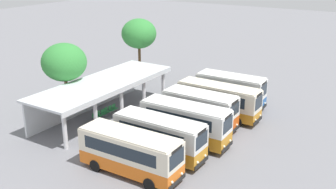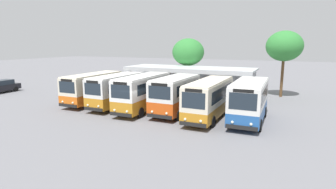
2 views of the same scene
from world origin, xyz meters
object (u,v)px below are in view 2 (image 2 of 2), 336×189
(city_bus_fourth_amber, at_px, (176,94))
(waiting_chair_end_by_column, at_px, (175,90))
(city_bus_nearest_orange, at_px, (94,87))
(waiting_chair_middle_seat, at_px, (183,91))
(city_bus_second_in_row, at_px, (117,89))
(city_bus_far_end_green, at_px, (249,100))
(waiting_chair_fourth_seat, at_px, (187,91))
(waiting_chair_fifth_seat, at_px, (191,91))
(parked_car_flank, at_px, (2,86))
(waiting_chair_far_end_seat, at_px, (195,92))
(city_bus_middle_cream, at_px, (143,92))
(waiting_chair_second_from_end, at_px, (179,90))
(city_bus_fifth_blue, at_px, (209,98))

(city_bus_fourth_amber, xyz_separation_m, waiting_chair_end_by_column, (-3.94, 8.84, -1.30))
(city_bus_nearest_orange, bearing_deg, waiting_chair_middle_seat, 51.30)
(city_bus_nearest_orange, bearing_deg, city_bus_second_in_row, -5.96)
(city_bus_far_end_green, height_order, waiting_chair_end_by_column, city_bus_far_end_green)
(waiting_chair_fourth_seat, height_order, waiting_chair_fifth_seat, same)
(parked_car_flank, relative_size, waiting_chair_fifth_seat, 5.16)
(waiting_chair_middle_seat, height_order, waiting_chair_fifth_seat, same)
(waiting_chair_end_by_column, bearing_deg, waiting_chair_far_end_seat, -1.16)
(city_bus_middle_cream, relative_size, city_bus_far_end_green, 1.08)
(city_bus_middle_cream, relative_size, waiting_chair_second_from_end, 8.80)
(city_bus_nearest_orange, relative_size, waiting_chair_fifth_seat, 8.91)
(city_bus_nearest_orange, relative_size, city_bus_far_end_green, 1.10)
(city_bus_middle_cream, distance_m, waiting_chair_middle_seat, 9.23)
(city_bus_fifth_blue, relative_size, waiting_chair_fifth_seat, 9.29)
(waiting_chair_fourth_seat, bearing_deg, parked_car_flank, -159.42)
(waiting_chair_fourth_seat, relative_size, waiting_chair_far_end_seat, 1.00)
(city_bus_nearest_orange, distance_m, waiting_chair_far_end_seat, 11.92)
(city_bus_nearest_orange, xyz_separation_m, waiting_chair_fifth_seat, (7.83, 8.40, -1.21))
(city_bus_middle_cream, relative_size, waiting_chair_fourth_seat, 8.80)
(parked_car_flank, distance_m, waiting_chair_fourth_seat, 23.74)
(city_bus_middle_cream, height_order, waiting_chair_second_from_end, city_bus_middle_cream)
(city_bus_second_in_row, height_order, waiting_chair_fourth_seat, city_bus_second_in_row)
(waiting_chair_second_from_end, bearing_deg, city_bus_nearest_orange, -126.15)
(parked_car_flank, height_order, waiting_chair_fifth_seat, parked_car_flank)
(city_bus_nearest_orange, relative_size, city_bus_second_in_row, 1.05)
(parked_car_flank, xyz_separation_m, waiting_chair_end_by_column, (20.57, 8.35, -0.31))
(waiting_chair_end_by_column, relative_size, waiting_chair_fifth_seat, 1.00)
(city_bus_fourth_amber, xyz_separation_m, city_bus_fifth_blue, (3.19, -0.29, -0.04))
(city_bus_second_in_row, bearing_deg, waiting_chair_second_from_end, 71.22)
(city_bus_middle_cream, xyz_separation_m, waiting_chair_fourth_seat, (0.90, 9.19, -1.31))
(city_bus_middle_cream, height_order, city_bus_fifth_blue, city_bus_middle_cream)
(city_bus_second_in_row, bearing_deg, waiting_chair_fifth_seat, 61.99)
(city_bus_nearest_orange, bearing_deg, city_bus_fourth_amber, -2.40)
(city_bus_middle_cream, bearing_deg, city_bus_far_end_green, 1.41)
(waiting_chair_far_end_seat, bearing_deg, waiting_chair_fourth_seat, 177.09)
(waiting_chair_second_from_end, xyz_separation_m, waiting_chair_fourth_seat, (1.11, -0.00, 0.00))
(city_bus_nearest_orange, height_order, city_bus_far_end_green, city_bus_far_end_green)
(city_bus_far_end_green, relative_size, parked_car_flank, 1.57)
(waiting_chair_second_from_end, relative_size, waiting_chair_fifth_seat, 1.00)
(city_bus_far_end_green, bearing_deg, waiting_chair_second_from_end, 137.47)
(city_bus_fourth_amber, relative_size, waiting_chair_fourth_seat, 7.73)
(city_bus_far_end_green, distance_m, waiting_chair_far_end_seat, 11.74)
(parked_car_flank, height_order, waiting_chair_far_end_seat, parked_car_flank)
(city_bus_far_end_green, bearing_deg, city_bus_middle_cream, -178.59)
(waiting_chair_end_by_column, distance_m, waiting_chair_second_from_end, 0.55)
(city_bus_fourth_amber, relative_size, city_bus_fifth_blue, 0.83)
(city_bus_second_in_row, height_order, parked_car_flank, city_bus_second_in_row)
(city_bus_fourth_amber, bearing_deg, city_bus_nearest_orange, 177.60)
(city_bus_fifth_blue, distance_m, waiting_chair_fifth_seat, 10.41)
(waiting_chair_far_end_seat, bearing_deg, waiting_chair_end_by_column, 178.84)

